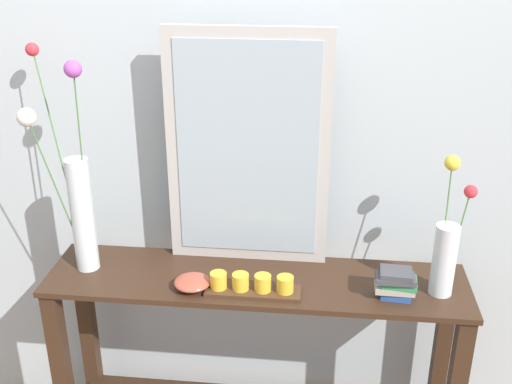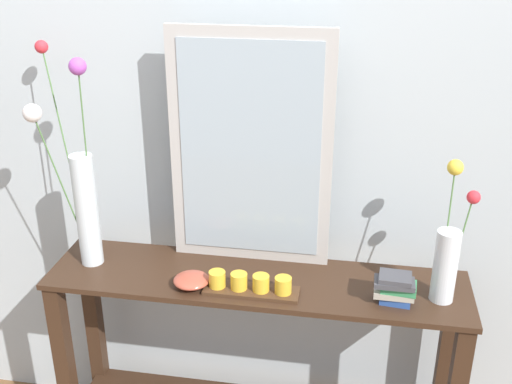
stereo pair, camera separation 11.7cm
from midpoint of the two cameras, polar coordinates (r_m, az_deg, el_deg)
The scene contains 8 objects.
wall_back at distance 2.24m, azimuth -0.71°, elevation 7.33°, with size 6.40×0.08×2.70m, color #B2BCC1.
console_table at distance 2.37m, azimuth -1.47°, elevation -14.71°, with size 1.46×0.34×0.84m.
mirror_leaning at distance 2.13m, azimuth -2.35°, elevation 3.79°, with size 0.56×0.03×0.83m.
tall_vase_left at distance 2.22m, azimuth -17.55°, elevation -0.35°, with size 0.25×0.25×0.76m.
vase_right at distance 2.10m, azimuth 15.44°, elevation -5.11°, with size 0.12×0.14×0.46m.
candle_tray at distance 2.09m, azimuth -2.03°, elevation -8.53°, with size 0.32×0.09×0.07m.
decorative_bowl at distance 2.13m, azimuth -7.43°, elevation -8.22°, with size 0.12×0.12×0.04m.
book_stack at distance 2.09m, azimuth 11.13°, elevation -8.22°, with size 0.14×0.09×0.10m.
Camera 1 is at (0.20, -1.84, 1.99)m, focal length 43.79 mm.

